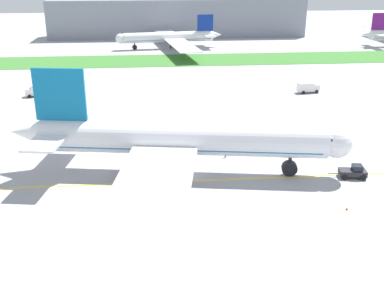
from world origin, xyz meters
TOP-DOWN VIEW (x-y plane):
  - ground_plane at (0.00, 0.00)m, footprint 600.00×600.00m
  - apron_taxi_line at (0.00, -2.27)m, footprint 280.00×0.36m
  - grass_median_strip at (0.00, 102.61)m, footprint 320.00×24.00m
  - airliner_foreground at (-1.92, 1.61)m, footprint 56.85×91.75m
  - pushback_tug at (27.21, -3.31)m, footprint 6.26×3.20m
  - ground_crew_wingwalker_port at (7.44, 7.22)m, footprint 0.55×0.43m
  - traffic_cone_near_nose at (21.72, -13.95)m, footprint 0.36×0.36m
  - service_truck_baggage_loader at (37.75, 51.49)m, footprint 6.30×3.02m
  - service_truck_fuel_bowser at (-36.31, 54.97)m, footprint 6.41×4.20m
  - parked_airliner_far_left at (3.50, 129.96)m, footprint 45.65×73.70m
  - terminal_building at (9.07, 166.71)m, footprint 124.91×20.00m

SIDE VIEW (x-z plane):
  - ground_plane at x=0.00m, z-range 0.00..0.00m
  - apron_taxi_line at x=0.00m, z-range 0.00..0.01m
  - grass_median_strip at x=0.00m, z-range 0.00..0.10m
  - traffic_cone_near_nose at x=21.72m, z-range -0.01..0.57m
  - pushback_tug at x=27.21m, z-range -0.09..2.13m
  - ground_crew_wingwalker_port at x=7.44m, z-range 0.18..1.90m
  - service_truck_baggage_loader at x=37.75m, z-range 0.13..2.96m
  - service_truck_fuel_bowser at x=-36.31m, z-range 0.10..3.21m
  - parked_airliner_far_left at x=3.50m, z-range -2.21..11.56m
  - airliner_foreground at x=-1.92m, z-range -2.82..14.79m
  - terminal_building at x=9.07m, z-range 0.00..18.00m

